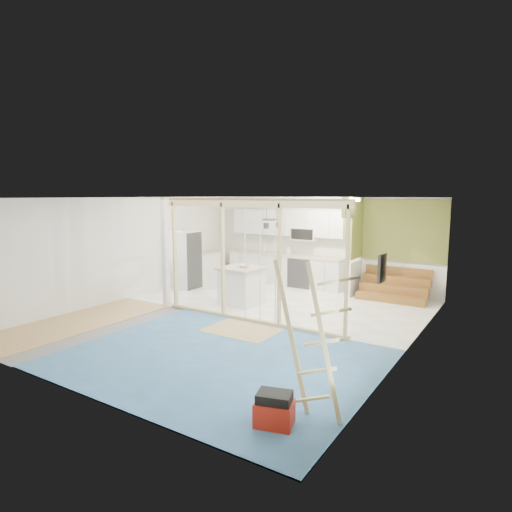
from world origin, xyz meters
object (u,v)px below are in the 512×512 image
Objects in this scene: island at (242,286)px; toolbox at (274,410)px; ladder at (312,341)px; fridge at (186,260)px.

island is 1.98× the size of toolbox.
ladder is (0.29, 0.36, 0.78)m from toolbox.
island is at bearing 112.17° from toolbox.
island is at bearing 108.78° from ladder.
island is 5.52m from ladder.
fridge reaches higher than island.
toolbox is at bearing -43.09° from fridge.
island reaches higher than toolbox.
island is 5.59m from toolbox.
ladder is (6.14, -4.69, 0.15)m from fridge.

